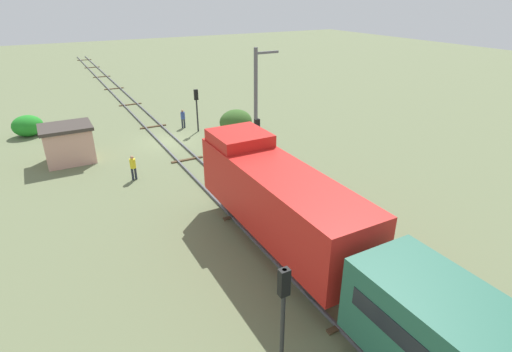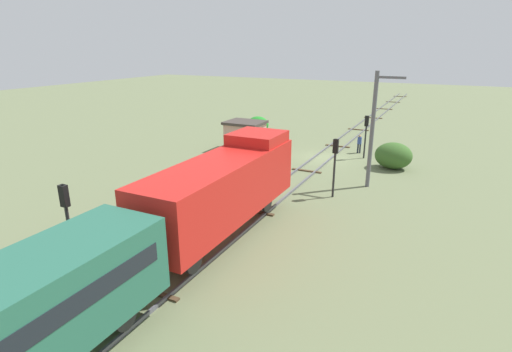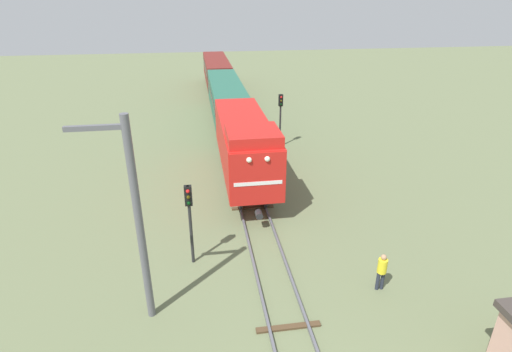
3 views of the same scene
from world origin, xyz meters
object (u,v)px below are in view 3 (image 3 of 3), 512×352
Objects in this scene: locomotive at (245,143)px; traffic_signal_far at (281,111)px; catenary_mast at (137,220)px; worker_by_signal at (382,269)px; passenger_car_leading at (226,97)px; traffic_signal_mid at (189,210)px; passenger_car_trailing at (217,70)px.

locomotive reaches higher than traffic_signal_far.
catenary_mast reaches higher than traffic_signal_far.
catenary_mast is at bearing -60.14° from worker_by_signal.
locomotive is 12.21m from catenary_mast.
worker_by_signal is (4.20, -24.29, -1.53)m from passenger_car_leading.
passenger_car_leading is 21.54m from traffic_signal_mid.
locomotive is 1.47× the size of catenary_mast.
passenger_car_leading is 24.93m from catenary_mast.
catenary_mast is at bearing -97.40° from passenger_car_trailing.
passenger_car_leading is 3.63× the size of traffic_signal_mid.
traffic_signal_mid is at bearing 61.66° from catenary_mast.
worker_by_signal is (4.20, -10.95, -1.78)m from locomotive.
passenger_car_trailing is at bearing 90.00° from passenger_car_leading.
locomotive is 8.64m from traffic_signal_mid.
locomotive is at bearing 65.33° from catenary_mast.
catenary_mast is (-1.66, -3.08, 1.50)m from traffic_signal_mid.
worker_by_signal is 9.80m from catenary_mast.
locomotive is at bearing -119.72° from traffic_signal_far.
worker_by_signal is 0.22× the size of catenary_mast.
catenary_mast is (-5.06, -24.36, 1.66)m from passenger_car_leading.
worker_by_signal is at bearing -88.01° from traffic_signal_far.
catenary_mast reaches higher than worker_by_signal.
catenary_mast is (-8.66, -17.33, 1.27)m from traffic_signal_far.
traffic_signal_mid is at bearing -99.08° from passenger_car_leading.
passenger_car_leading is at bearing 80.92° from traffic_signal_mid.
passenger_car_trailing is 3.33× the size of traffic_signal_far.
worker_by_signal is (4.20, -38.89, -1.53)m from passenger_car_trailing.
traffic_signal_mid is (-3.40, -7.94, -0.08)m from locomotive.
catenary_mast is (-9.26, -0.07, 3.19)m from worker_by_signal.
traffic_signal_far is at bearing 63.83° from traffic_signal_mid.
locomotive is at bearing 66.81° from traffic_signal_mid.
traffic_signal_far is at bearing -80.55° from passenger_car_trailing.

